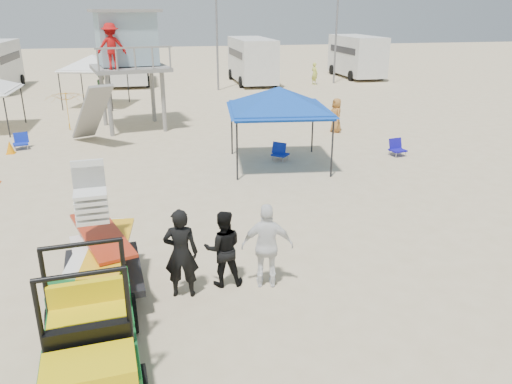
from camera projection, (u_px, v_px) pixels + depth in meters
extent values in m
plane|color=beige|center=(264.00, 315.00, 9.19)|extent=(140.00, 140.00, 0.00)
cube|color=#0D5421|center=(92.00, 342.00, 7.52)|extent=(1.53, 2.73, 0.46)
cube|color=yellow|center=(89.00, 327.00, 7.42)|extent=(1.26, 0.84, 0.25)
cube|color=black|center=(103.00, 272.00, 9.65)|extent=(1.62, 2.22, 0.13)
cylinder|color=black|center=(72.00, 286.00, 9.61)|extent=(0.27, 0.57, 0.55)
imported|color=black|center=(181.00, 253.00, 9.53)|extent=(0.73, 0.54, 1.82)
imported|color=black|center=(223.00, 248.00, 9.97)|extent=(0.82, 0.66, 1.60)
imported|color=white|center=(267.00, 246.00, 9.88)|extent=(1.10, 0.63, 1.77)
cylinder|color=gray|center=(104.00, 105.00, 21.77)|extent=(0.19, 0.19, 2.69)
cube|color=gray|center=(130.00, 68.00, 22.60)|extent=(3.77, 3.77, 0.17)
cube|color=#8CA8B5|center=(128.00, 39.00, 22.46)|extent=(2.83, 2.57, 2.26)
imported|color=#B20F0F|center=(106.00, 46.00, 21.08)|extent=(1.22, 0.70, 1.89)
cylinder|color=black|center=(243.00, 151.00, 15.95)|extent=(0.06, 0.06, 2.05)
pyramid|color=#1045B6|center=(279.00, 87.00, 17.08)|extent=(3.64, 3.64, 0.80)
cube|color=#1045B6|center=(279.00, 110.00, 17.36)|extent=(3.64, 3.64, 0.18)
cylinder|color=black|center=(66.00, 92.00, 26.92)|extent=(0.06, 0.06, 2.15)
pyramid|color=white|center=(92.00, 54.00, 27.88)|extent=(3.76, 3.76, 0.80)
cube|color=white|center=(94.00, 69.00, 28.16)|extent=(3.76, 3.76, 0.18)
imported|color=orange|center=(68.00, 111.00, 22.86)|extent=(2.81, 2.81, 1.80)
cone|color=orange|center=(10.00, 147.00, 19.34)|extent=(0.34, 0.34, 0.50)
cube|color=#1027AD|center=(21.00, 144.00, 19.93)|extent=(0.66, 0.64, 0.06)
cube|color=#1027AD|center=(21.00, 138.00, 20.08)|extent=(0.57, 0.32, 0.44)
cylinder|color=#B2B2B7|center=(14.00, 148.00, 19.75)|extent=(0.03, 0.03, 0.20)
cube|color=#140E99|center=(398.00, 150.00, 19.04)|extent=(0.63, 0.60, 0.06)
cube|color=#140E99|center=(395.00, 144.00, 19.19)|extent=(0.56, 0.28, 0.44)
cylinder|color=#B2B2B7|center=(395.00, 155.00, 18.85)|extent=(0.03, 0.03, 0.20)
cube|color=#0D2497|center=(280.00, 155.00, 18.49)|extent=(0.74, 0.73, 0.06)
cube|color=#0D2497|center=(279.00, 148.00, 18.64)|extent=(0.51, 0.49, 0.44)
cylinder|color=#B2B2B7|center=(276.00, 160.00, 18.30)|extent=(0.03, 0.03, 0.20)
cube|color=silver|center=(129.00, 60.00, 36.88)|extent=(2.50, 6.50, 3.00)
cube|color=black|center=(128.00, 53.00, 36.73)|extent=(2.54, 5.20, 0.50)
cylinder|color=black|center=(112.00, 83.00, 35.20)|extent=(0.25, 0.80, 0.80)
cube|color=silver|center=(252.00, 59.00, 37.29)|extent=(2.50, 7.00, 3.00)
cube|color=black|center=(252.00, 53.00, 37.13)|extent=(2.54, 5.60, 0.50)
cylinder|color=black|center=(241.00, 82.00, 35.45)|extent=(0.25, 0.80, 0.80)
cube|color=silver|center=(357.00, 55.00, 40.44)|extent=(2.50, 6.60, 3.00)
cube|color=black|center=(357.00, 49.00, 40.29)|extent=(2.54, 5.28, 0.50)
cylinder|color=black|center=(351.00, 76.00, 38.72)|extent=(0.25, 0.80, 0.80)
cylinder|color=slate|center=(217.00, 29.00, 33.16)|extent=(0.14, 0.14, 8.00)
cylinder|color=slate|center=(336.00, 28.00, 36.32)|extent=(0.14, 0.14, 8.00)
imported|color=#A86C30|center=(336.00, 115.00, 22.55)|extent=(0.54, 0.78, 1.54)
imported|color=#C7D14E|center=(314.00, 74.00, 36.80)|extent=(0.58, 0.69, 1.60)
imported|color=#508556|center=(103.00, 87.00, 29.57)|extent=(0.89, 1.03, 1.84)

